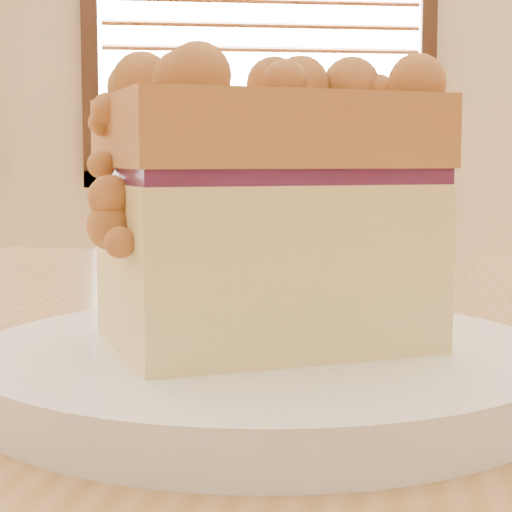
{
  "coord_description": "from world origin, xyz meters",
  "views": [
    {
      "loc": [
        -0.25,
        -0.43,
        0.84
      ],
      "look_at": [
        -0.21,
        -0.05,
        0.8
      ],
      "focal_mm": 62.0,
      "sensor_mm": 36.0,
      "label": 1
    }
  ],
  "objects": [
    {
      "name": "cafe_table_main",
      "position": [
        -0.12,
        0.04,
        0.66
      ],
      "size": [
        1.47,
        1.17,
        0.75
      ],
      "rotation": [
        0.0,
        0.0,
        -0.27
      ],
      "color": "#A26F3F",
      "rests_on": "ground"
    },
    {
      "name": "plate",
      "position": [
        -0.21,
        -0.08,
        0.76
      ],
      "size": [
        0.24,
        0.24,
        0.02
      ],
      "color": "white",
      "rests_on": "cafe_table_main"
    },
    {
      "name": "cafe_chair_main",
      "position": [
        -0.17,
        0.62,
        0.46
      ],
      "size": [
        0.53,
        0.53,
        0.91
      ],
      "rotation": [
        0.0,
        0.0,
        3.53
      ],
      "color": "brown",
      "rests_on": "ground"
    },
    {
      "name": "cake_slice",
      "position": [
        -0.21,
        -0.08,
        0.83
      ],
      "size": [
        0.15,
        0.12,
        0.12
      ],
      "rotation": [
        0.0,
        0.0,
        0.23
      ],
      "color": "#FFD890",
      "rests_on": "plate"
    }
  ]
}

